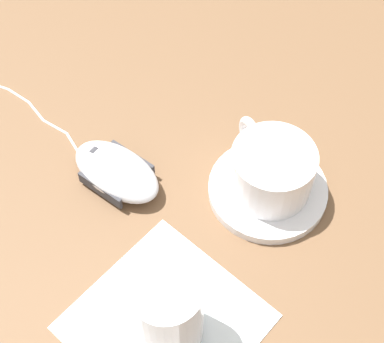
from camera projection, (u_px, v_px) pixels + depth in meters
The scene contains 7 objects.
ground_plane at pixel (160, 254), 0.63m from camera, with size 3.00×3.00×0.00m, color brown.
saucer at pixel (268, 190), 0.66m from camera, with size 0.13×0.13×0.01m, color white.
coffee_cup at pixel (271, 170), 0.64m from camera, with size 0.09×0.11×0.06m.
computer_mouse at pixel (116, 171), 0.66m from camera, with size 0.13×0.10×0.04m.
mouse_cable at pixel (23, 107), 0.74m from camera, with size 0.20×0.09×0.00m.
napkin_under_glass at pixel (166, 321), 0.58m from camera, with size 0.16×0.16×0.00m, color white.
drinking_glass at pixel (168, 311), 0.53m from camera, with size 0.07×0.07×0.10m, color silver.
Camera 1 is at (0.10, -0.27, 0.56)m, focal length 55.00 mm.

